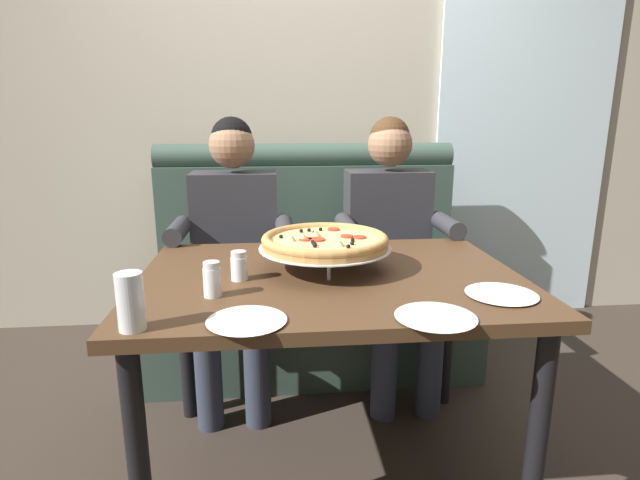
{
  "coord_description": "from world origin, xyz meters",
  "views": [
    {
      "loc": [
        -0.19,
        -1.6,
        1.27
      ],
      "look_at": [
        -0.03,
        0.01,
        0.87
      ],
      "focal_mm": 27.98,
      "sensor_mm": 36.0,
      "label": 1
    }
  ],
  "objects_px": {
    "shaker_parmesan": "(239,268)",
    "patio_chair": "(504,216)",
    "booth_bench": "(310,284)",
    "plate_near_right": "(247,318)",
    "pizza": "(325,242)",
    "dining_table": "(330,299)",
    "shaker_oregano": "(212,282)",
    "drinking_glass": "(131,305)",
    "diner_right": "(391,238)",
    "plate_near_left": "(436,315)",
    "plate_far_side": "(501,292)",
    "diner_left": "(234,242)"
  },
  "relations": [
    {
      "from": "dining_table",
      "to": "plate_far_side",
      "type": "relative_size",
      "value": 5.99
    },
    {
      "from": "dining_table",
      "to": "plate_near_right",
      "type": "xyz_separation_m",
      "value": [
        -0.26,
        -0.38,
        0.1
      ]
    },
    {
      "from": "pizza",
      "to": "patio_chair",
      "type": "distance_m",
      "value": 2.57
    },
    {
      "from": "diner_right",
      "to": "dining_table",
      "type": "bearing_deg",
      "value": -119.18
    },
    {
      "from": "shaker_oregano",
      "to": "pizza",
      "type": "bearing_deg",
      "value": 33.45
    },
    {
      "from": "pizza",
      "to": "plate_near_right",
      "type": "xyz_separation_m",
      "value": [
        -0.25,
        -0.44,
        -0.09
      ]
    },
    {
      "from": "diner_right",
      "to": "patio_chair",
      "type": "height_order",
      "value": "diner_right"
    },
    {
      "from": "diner_left",
      "to": "shaker_parmesan",
      "type": "distance_m",
      "value": 0.7
    },
    {
      "from": "plate_near_left",
      "to": "drinking_glass",
      "type": "relative_size",
      "value": 1.47
    },
    {
      "from": "pizza",
      "to": "plate_near_left",
      "type": "relative_size",
      "value": 2.11
    },
    {
      "from": "shaker_parmesan",
      "to": "shaker_oregano",
      "type": "xyz_separation_m",
      "value": [
        -0.07,
        -0.15,
        0.0
      ]
    },
    {
      "from": "booth_bench",
      "to": "shaker_parmesan",
      "type": "xyz_separation_m",
      "value": [
        -0.3,
        -0.96,
        0.4
      ]
    },
    {
      "from": "pizza",
      "to": "dining_table",
      "type": "bearing_deg",
      "value": -78.53
    },
    {
      "from": "booth_bench",
      "to": "plate_near_left",
      "type": "height_order",
      "value": "booth_bench"
    },
    {
      "from": "booth_bench",
      "to": "patio_chair",
      "type": "xyz_separation_m",
      "value": [
        1.6,
        1.11,
        0.13
      ]
    },
    {
      "from": "shaker_parmesan",
      "to": "patio_chair",
      "type": "height_order",
      "value": "patio_chair"
    },
    {
      "from": "plate_near_right",
      "to": "plate_far_side",
      "type": "xyz_separation_m",
      "value": [
        0.75,
        0.13,
        0.0
      ]
    },
    {
      "from": "shaker_parmesan",
      "to": "plate_far_side",
      "type": "relative_size",
      "value": 0.45
    },
    {
      "from": "plate_near_right",
      "to": "diner_left",
      "type": "bearing_deg",
      "value": 95.82
    },
    {
      "from": "dining_table",
      "to": "patio_chair",
      "type": "bearing_deg",
      "value": 51.91
    },
    {
      "from": "shaker_parmesan",
      "to": "shaker_oregano",
      "type": "height_order",
      "value": "shaker_oregano"
    },
    {
      "from": "plate_far_side",
      "to": "plate_near_right",
      "type": "bearing_deg",
      "value": -170.33
    },
    {
      "from": "pizza",
      "to": "shaker_parmesan",
      "type": "relative_size",
      "value": 4.73
    },
    {
      "from": "booth_bench",
      "to": "pizza",
      "type": "xyz_separation_m",
      "value": [
        -0.01,
        -0.87,
        0.45
      ]
    },
    {
      "from": "diner_left",
      "to": "booth_bench",
      "type": "bearing_deg",
      "value": 35.78
    },
    {
      "from": "pizza",
      "to": "plate_near_right",
      "type": "distance_m",
      "value": 0.52
    },
    {
      "from": "shaker_parmesan",
      "to": "dining_table",
      "type": "bearing_deg",
      "value": 5.6
    },
    {
      "from": "diner_left",
      "to": "diner_right",
      "type": "relative_size",
      "value": 1.0
    },
    {
      "from": "shaker_oregano",
      "to": "diner_right",
      "type": "bearing_deg",
      "value": 48.54
    },
    {
      "from": "shaker_oregano",
      "to": "plate_near_left",
      "type": "xyz_separation_m",
      "value": [
        0.61,
        -0.23,
        -0.03
      ]
    },
    {
      "from": "shaker_parmesan",
      "to": "drinking_glass",
      "type": "relative_size",
      "value": 0.65
    },
    {
      "from": "shaker_oregano",
      "to": "booth_bench",
      "type": "bearing_deg",
      "value": 71.4
    },
    {
      "from": "diner_right",
      "to": "plate_near_right",
      "type": "relative_size",
      "value": 6.04
    },
    {
      "from": "dining_table",
      "to": "pizza",
      "type": "distance_m",
      "value": 0.2
    },
    {
      "from": "drinking_glass",
      "to": "plate_near_right",
      "type": "bearing_deg",
      "value": 3.75
    },
    {
      "from": "patio_chair",
      "to": "pizza",
      "type": "bearing_deg",
      "value": -129.14
    },
    {
      "from": "diner_right",
      "to": "pizza",
      "type": "bearing_deg",
      "value": -122.4
    },
    {
      "from": "plate_far_side",
      "to": "patio_chair",
      "type": "relative_size",
      "value": 0.25
    },
    {
      "from": "patio_chair",
      "to": "shaker_oregano",
      "type": "bearing_deg",
      "value": -131.64
    },
    {
      "from": "shaker_oregano",
      "to": "patio_chair",
      "type": "bearing_deg",
      "value": 48.36
    },
    {
      "from": "booth_bench",
      "to": "plate_near_right",
      "type": "bearing_deg",
      "value": -101.37
    },
    {
      "from": "shaker_oregano",
      "to": "plate_far_side",
      "type": "height_order",
      "value": "shaker_oregano"
    },
    {
      "from": "diner_right",
      "to": "plate_near_left",
      "type": "xyz_separation_m",
      "value": [
        -0.14,
        -1.07,
        0.05
      ]
    },
    {
      "from": "plate_near_left",
      "to": "plate_near_right",
      "type": "height_order",
      "value": "same"
    },
    {
      "from": "diner_right",
      "to": "shaker_parmesan",
      "type": "xyz_separation_m",
      "value": [
        -0.67,
        -0.69,
        0.08
      ]
    },
    {
      "from": "shaker_oregano",
      "to": "plate_near_right",
      "type": "xyz_separation_m",
      "value": [
        0.11,
        -0.2,
        -0.03
      ]
    },
    {
      "from": "plate_near_right",
      "to": "drinking_glass",
      "type": "xyz_separation_m",
      "value": [
        -0.28,
        -0.02,
        0.05
      ]
    },
    {
      "from": "dining_table",
      "to": "plate_near_left",
      "type": "height_order",
      "value": "plate_near_left"
    },
    {
      "from": "dining_table",
      "to": "diner_left",
      "type": "relative_size",
      "value": 1.0
    },
    {
      "from": "plate_near_left",
      "to": "shaker_oregano",
      "type": "bearing_deg",
      "value": 159.47
    }
  ]
}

